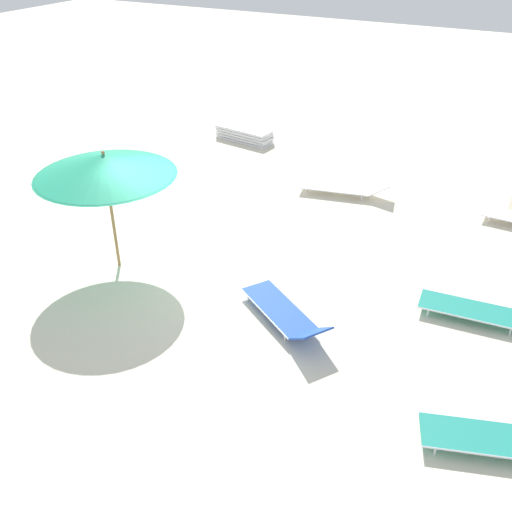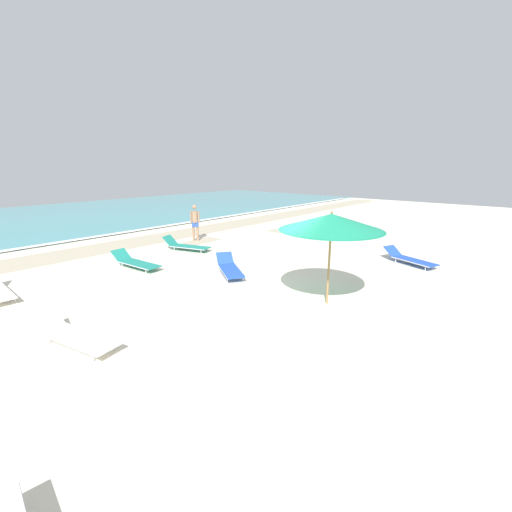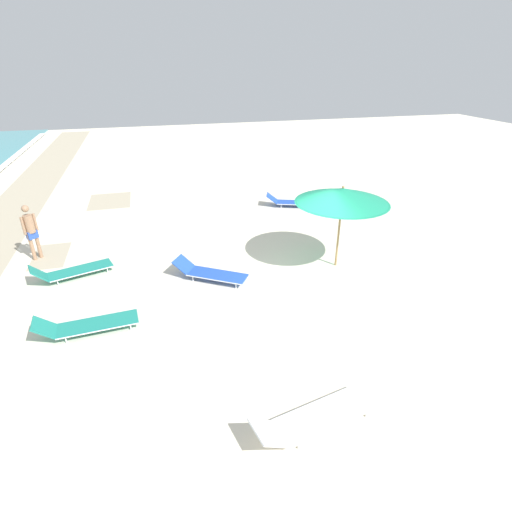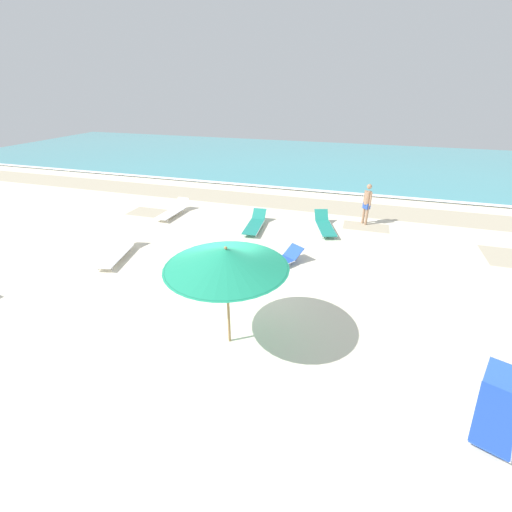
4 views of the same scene
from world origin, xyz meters
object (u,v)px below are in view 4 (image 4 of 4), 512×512
(sun_lounger_near_water_left, at_px, (117,252))
(sun_lounger_beside_umbrella, at_px, (276,262))
(sun_lounger_under_umbrella, at_px, (325,225))
(sun_lounger_near_water_right, at_px, (173,211))
(sun_lounger_mid_beach_pair_a, at_px, (496,407))
(sun_lounger_mid_beach_solo, at_px, (255,224))
(beachgoer_wading_adult, at_px, (367,202))
(beach_umbrella, at_px, (226,259))

(sun_lounger_near_water_left, bearing_deg, sun_lounger_beside_umbrella, -2.70)
(sun_lounger_under_umbrella, height_order, sun_lounger_near_water_right, sun_lounger_under_umbrella)
(sun_lounger_near_water_left, distance_m, sun_lounger_near_water_right, 4.45)
(sun_lounger_near_water_left, xyz_separation_m, sun_lounger_mid_beach_pair_a, (10.75, -3.39, 0.01))
(sun_lounger_beside_umbrella, bearing_deg, sun_lounger_mid_beach_pair_a, -6.04)
(sun_lounger_near_water_right, height_order, sun_lounger_mid_beach_solo, sun_lounger_near_water_right)
(sun_lounger_beside_umbrella, xyz_separation_m, beachgoer_wading_adult, (2.70, 5.03, 0.79))
(sun_lounger_mid_beach_solo, distance_m, beachgoer_wading_adult, 4.86)
(beach_umbrella, bearing_deg, sun_lounger_under_umbrella, 80.47)
(beach_umbrella, height_order, sun_lounger_beside_umbrella, beach_umbrella)
(sun_lounger_near_water_left, xyz_separation_m, beachgoer_wading_adult, (8.20, 5.94, 0.80))
(sun_lounger_beside_umbrella, height_order, sun_lounger_near_water_right, sun_lounger_near_water_right)
(beach_umbrella, relative_size, sun_lounger_near_water_left, 1.14)
(sun_lounger_mid_beach_pair_a, bearing_deg, beachgoer_wading_adult, 125.95)
(sun_lounger_under_umbrella, height_order, sun_lounger_mid_beach_pair_a, sun_lounger_under_umbrella)
(beach_umbrella, xyz_separation_m, sun_lounger_mid_beach_solo, (-1.56, 6.94, -2.00))
(sun_lounger_near_water_right, xyz_separation_m, sun_lounger_mid_beach_solo, (4.13, -0.43, -0.00))
(beach_umbrella, xyz_separation_m, sun_lounger_mid_beach_pair_a, (5.40, -0.46, -1.99))
(sun_lounger_beside_umbrella, xyz_separation_m, sun_lounger_mid_beach_pair_a, (5.25, -4.29, 0.00))
(sun_lounger_near_water_right, height_order, beachgoer_wading_adult, beachgoer_wading_adult)
(sun_lounger_beside_umbrella, distance_m, sun_lounger_mid_beach_pair_a, 6.78)
(sun_lounger_under_umbrella, xyz_separation_m, sun_lounger_near_water_right, (-6.97, -0.26, -0.00))
(sun_lounger_under_umbrella, bearing_deg, sun_lounger_near_water_left, -162.50)
(sun_lounger_near_water_right, xyz_separation_m, sun_lounger_mid_beach_pair_a, (11.08, -7.83, -0.00))
(sun_lounger_beside_umbrella, relative_size, sun_lounger_near_water_left, 0.89)
(sun_lounger_mid_beach_pair_a, bearing_deg, sun_lounger_near_water_left, -176.86)
(sun_lounger_under_umbrella, distance_m, sun_lounger_near_water_left, 8.13)
(sun_lounger_mid_beach_pair_a, bearing_deg, beach_umbrella, -164.27)
(beachgoer_wading_adult, bearing_deg, sun_lounger_under_umbrella, -92.48)
(sun_lounger_near_water_left, height_order, sun_lounger_mid_beach_pair_a, sun_lounger_mid_beach_pair_a)
(sun_lounger_near_water_right, bearing_deg, sun_lounger_near_water_left, -83.84)
(sun_lounger_near_water_right, bearing_deg, sun_lounger_under_umbrella, 4.08)
(beach_umbrella, distance_m, sun_lounger_near_water_left, 6.42)
(sun_lounger_beside_umbrella, height_order, beachgoer_wading_adult, beachgoer_wading_adult)
(sun_lounger_near_water_left, distance_m, sun_lounger_mid_beach_solo, 5.53)
(sun_lounger_under_umbrella, height_order, sun_lounger_beside_umbrella, sun_lounger_under_umbrella)
(sun_lounger_beside_umbrella, bearing_deg, sun_lounger_mid_beach_solo, 151.90)
(beach_umbrella, distance_m, sun_lounger_mid_beach_solo, 7.39)
(sun_lounger_mid_beach_pair_a, bearing_deg, sun_lounger_near_water_right, 165.39)
(beachgoer_wading_adult, bearing_deg, sun_lounger_near_water_left, -94.86)
(sun_lounger_under_umbrella, distance_m, sun_lounger_mid_beach_pair_a, 9.08)
(beach_umbrella, bearing_deg, sun_lounger_near_water_left, 151.36)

